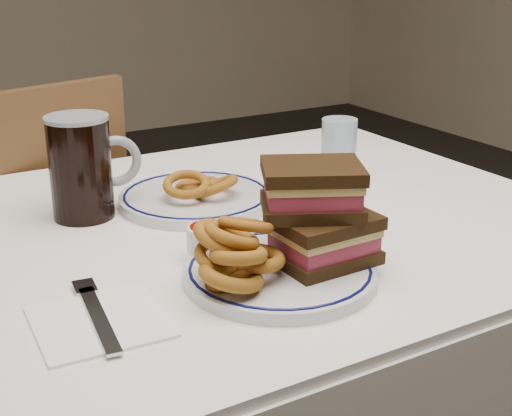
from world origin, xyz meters
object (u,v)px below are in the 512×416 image
reuben_sandwich (318,214)px  far_plate (196,198)px  chair_far (22,265)px  beer_mug (83,166)px  main_plate (280,272)px

reuben_sandwich → far_plate: 0.33m
chair_far → beer_mug: beer_mug is taller
main_plate → beer_mug: bearing=112.6°
chair_far → main_plate: 0.86m
chair_far → main_plate: size_ratio=3.56×
main_plate → reuben_sandwich: 0.09m
beer_mug → far_plate: bearing=-10.6°
main_plate → far_plate: 0.32m
chair_far → beer_mug: (0.03, -0.45, 0.34)m
reuben_sandwich → beer_mug: (-0.20, 0.36, 0.00)m
reuben_sandwich → far_plate: bearing=93.9°
main_plate → reuben_sandwich: size_ratio=1.59×
reuben_sandwich → far_plate: size_ratio=0.61×
chair_far → reuben_sandwich: chair_far is taller
chair_far → main_plate: chair_far is taller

